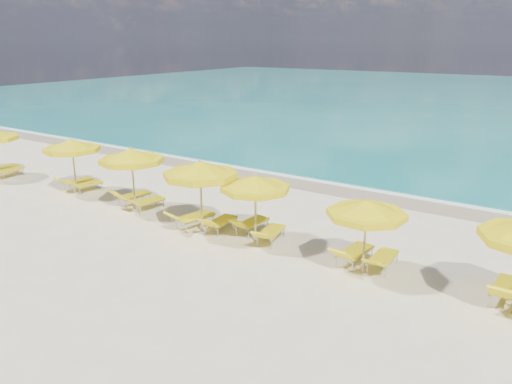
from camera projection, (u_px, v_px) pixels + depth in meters
The scene contains 23 objects.
ground_plane at pixel (232, 236), 17.06m from camera, with size 120.00×120.00×0.00m, color beige.
ocean at pixel (488, 100), 55.24m from camera, with size 120.00×80.00×0.30m, color #136E69.
wet_sand_band at pixel (327, 186), 22.95m from camera, with size 120.00×2.60×0.01m, color tan.
foam_line at pixel (334, 182), 23.58m from camera, with size 120.00×1.20×0.03m, color white.
whitecap_near at pixel (309, 139), 33.76m from camera, with size 14.00×0.36×0.05m, color white.
umbrella_1 at pixel (72, 146), 21.40m from camera, with size 2.90×2.90×2.43m.
umbrella_2 at pixel (131, 156), 19.14m from camera, with size 2.75×2.75×2.52m.
umbrella_3 at pixel (200, 170), 16.85m from camera, with size 3.14×3.14×2.60m.
umbrella_4 at pixel (255, 184), 16.10m from camera, with size 2.37×2.37×2.32m.
umbrella_5 at pixel (367, 209), 13.82m from camera, with size 2.82×2.82×2.27m.
lounger_0_left at pixel (3, 170), 24.91m from camera, with size 0.76×1.70×0.73m.
lounger_0_right at pixel (9, 173), 24.29m from camera, with size 0.72×1.76×0.62m.
lounger_1_left at pixel (78, 184), 22.45m from camera, with size 0.81×1.74×0.73m.
lounger_1_right at pixel (87, 187), 22.00m from camera, with size 0.74×1.66×0.73m.
lounger_2_left at pixel (134, 199), 20.35m from camera, with size 0.80×1.77×0.81m.
lounger_2_right at pixel (148, 204), 19.68m from camera, with size 0.83×1.76×0.73m.
lounger_3_left at pixel (194, 221), 17.84m from camera, with size 0.97×1.94×0.80m.
lounger_3_right at pixel (220, 225), 17.47m from camera, with size 0.65×1.73×0.77m.
lounger_4_left at pixel (252, 227), 17.33m from camera, with size 0.63×1.76×0.79m.
lounger_4_right at pixel (270, 236), 16.52m from camera, with size 0.89×1.83×0.73m.
lounger_5_left at pixel (354, 256), 14.94m from camera, with size 0.78×1.87×0.81m.
lounger_5_right at pixel (382, 262), 14.57m from camera, with size 0.63×1.78×0.70m.
lounger_6_left at pixel (505, 293), 12.78m from camera, with size 0.69×1.85×0.84m.
Camera 1 is at (9.49, -12.74, 6.46)m, focal length 35.00 mm.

